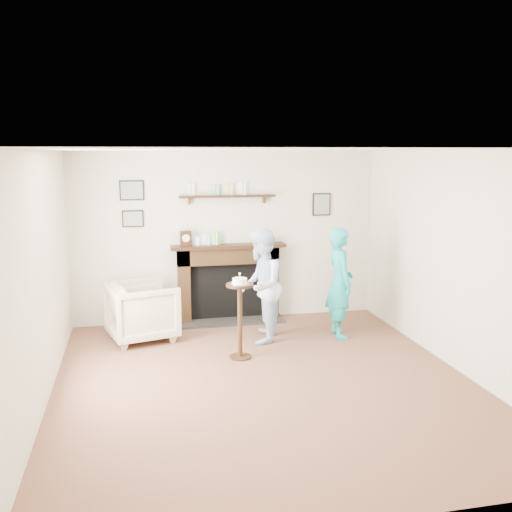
# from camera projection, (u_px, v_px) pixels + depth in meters

# --- Properties ---
(ground) EXTENTS (5.00, 5.00, 0.00)m
(ground) POSITION_uv_depth(u_px,v_px,m) (265.00, 382.00, 6.23)
(ground) COLOR brown
(ground) RESTS_ON ground
(room_shell) EXTENTS (4.54, 5.02, 2.52)m
(room_shell) POSITION_uv_depth(u_px,v_px,m) (251.00, 227.00, 6.61)
(room_shell) COLOR silver
(room_shell) RESTS_ON ground
(armchair) EXTENTS (1.04, 1.02, 0.78)m
(armchair) POSITION_uv_depth(u_px,v_px,m) (143.00, 339.00, 7.67)
(armchair) COLOR tan
(armchair) RESTS_ON ground
(man) EXTENTS (0.78, 0.88, 1.50)m
(man) POSITION_uv_depth(u_px,v_px,m) (261.00, 341.00, 7.60)
(man) COLOR silver
(man) RESTS_ON ground
(woman) EXTENTS (0.37, 0.55, 1.50)m
(woman) POSITION_uv_depth(u_px,v_px,m) (338.00, 336.00, 7.80)
(woman) COLOR teal
(woman) RESTS_ON ground
(pedestal_table) EXTENTS (0.33, 0.33, 1.06)m
(pedestal_table) POSITION_uv_depth(u_px,v_px,m) (240.00, 306.00, 6.86)
(pedestal_table) COLOR black
(pedestal_table) RESTS_ON ground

